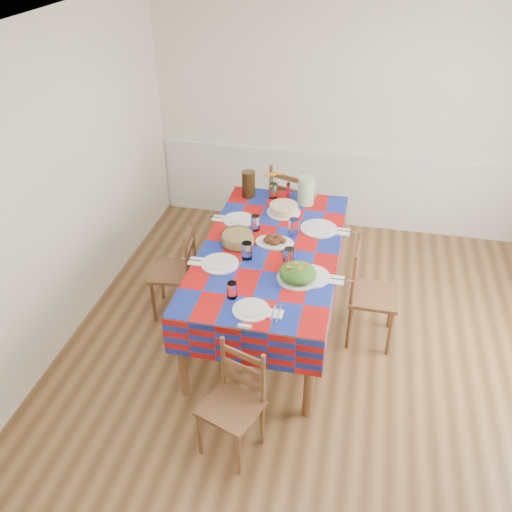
{
  "coord_description": "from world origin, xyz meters",
  "views": [
    {
      "loc": [
        0.21,
        -3.45,
        3.36
      ],
      "look_at": [
        -0.6,
        0.26,
        0.86
      ],
      "focal_mm": 38.0,
      "sensor_mm": 36.0,
      "label": 1
    }
  ],
  "objects": [
    {
      "name": "pasta_bowl",
      "position": [
        -0.8,
        0.42,
        0.9
      ],
      "size": [
        0.29,
        0.29,
        0.1
      ],
      "color": "white",
      "rests_on": "dining_table"
    },
    {
      "name": "chair_left",
      "position": [
        -1.39,
        0.44,
        0.46
      ],
      "size": [
        0.45,
        0.47,
        0.94
      ],
      "rotation": [
        0.0,
        0.0,
        -1.42
      ],
      "color": "brown",
      "rests_on": "room"
    },
    {
      "name": "tea_pitcher",
      "position": [
        -0.91,
        1.33,
        0.99
      ],
      "size": [
        0.13,
        0.13,
        0.27
      ],
      "primitive_type": "cylinder",
      "color": "black",
      "rests_on": "dining_table"
    },
    {
      "name": "green_pitcher",
      "position": [
        -0.32,
        1.31,
        0.99
      ],
      "size": [
        0.16,
        0.16,
        0.28
      ],
      "primitive_type": "cylinder",
      "color": "#9BC389",
      "rests_on": "dining_table"
    },
    {
      "name": "meat_platter",
      "position": [
        -0.48,
        0.5,
        0.88
      ],
      "size": [
        0.34,
        0.24,
        0.07
      ],
      "color": "white",
      "rests_on": "dining_table"
    },
    {
      "name": "hot_sauce",
      "position": [
        -0.51,
        1.38,
        0.94
      ],
      "size": [
        0.04,
        0.04,
        0.17
      ],
      "primitive_type": "cylinder",
      "color": "red",
      "rests_on": "dining_table"
    },
    {
      "name": "chair_right",
      "position": [
        0.37,
        0.44,
        0.48
      ],
      "size": [
        0.42,
        0.44,
        0.98
      ],
      "rotation": [
        0.0,
        0.0,
        1.55
      ],
      "color": "brown",
      "rests_on": "room"
    },
    {
      "name": "flower_vase",
      "position": [
        -0.66,
        1.36,
        0.97
      ],
      "size": [
        0.18,
        0.15,
        0.29
      ],
      "color": "white",
      "rests_on": "dining_table"
    },
    {
      "name": "serving_utensils",
      "position": [
        -0.33,
        0.32,
        0.86
      ],
      "size": [
        0.17,
        0.39,
        0.01
      ],
      "color": "black",
      "rests_on": "dining_table"
    },
    {
      "name": "setting_left_near",
      "position": [
        -0.8,
        0.13,
        0.89
      ],
      "size": [
        0.57,
        0.34,
        0.15
      ],
      "rotation": [
        0.0,
        0.0,
        1.57
      ],
      "color": "white",
      "rests_on": "dining_table"
    },
    {
      "name": "dining_table",
      "position": [
        -0.5,
        0.43,
        0.76
      ],
      "size": [
        1.18,
        2.19,
        0.85
      ],
      "color": "brown",
      "rests_on": "room"
    },
    {
      "name": "cake",
      "position": [
        -0.5,
        1.06,
        0.9
      ],
      "size": [
        0.32,
        0.32,
        0.09
      ],
      "color": "white",
      "rests_on": "dining_table"
    },
    {
      "name": "chair_far",
      "position": [
        -0.52,
        1.82,
        0.5
      ],
      "size": [
        0.58,
        0.56,
        1.02
      ],
      "rotation": [
        0.0,
        0.0,
        2.78
      ],
      "color": "brown",
      "rests_on": "room"
    },
    {
      "name": "chair_near",
      "position": [
        -0.49,
        -0.96,
        0.43
      ],
      "size": [
        0.48,
        0.47,
        0.87
      ],
      "rotation": [
        0.0,
        0.0,
        -0.34
      ],
      "color": "brown",
      "rests_on": "room"
    },
    {
      "name": "setting_near_head",
      "position": [
        -0.53,
        -0.4,
        0.88
      ],
      "size": [
        0.45,
        0.3,
        0.13
      ],
      "color": "white",
      "rests_on": "dining_table"
    },
    {
      "name": "name_card",
      "position": [
        -0.48,
        -0.64,
        0.86
      ],
      "size": [
        0.1,
        0.03,
        0.02
      ],
      "primitive_type": "cube",
      "color": "white",
      "rests_on": "dining_table"
    },
    {
      "name": "setting_left_far",
      "position": [
        -0.82,
        0.78,
        0.89
      ],
      "size": [
        0.54,
        0.32,
        0.14
      ],
      "rotation": [
        0.0,
        0.0,
        1.57
      ],
      "color": "white",
      "rests_on": "dining_table"
    },
    {
      "name": "setting_right_near",
      "position": [
        -0.18,
        0.12,
        0.89
      ],
      "size": [
        0.59,
        0.34,
        0.15
      ],
      "rotation": [
        0.0,
        0.0,
        -1.57
      ],
      "color": "white",
      "rests_on": "dining_table"
    },
    {
      "name": "wainscot",
      "position": [
        0.0,
        2.48,
        0.49
      ],
      "size": [
        4.41,
        0.06,
        0.92
      ],
      "color": "white",
      "rests_on": "room"
    },
    {
      "name": "salad_platter",
      "position": [
        -0.21,
        0.01,
        0.91
      ],
      "size": [
        0.33,
        0.33,
        0.14
      ],
      "color": "white",
      "rests_on": "dining_table"
    },
    {
      "name": "room",
      "position": [
        0.0,
        0.0,
        1.35
      ],
      "size": [
        4.58,
        5.08,
        2.78
      ],
      "color": "brown",
      "rests_on": "ground"
    },
    {
      "name": "setting_right_far",
      "position": [
        -0.2,
        0.77,
        0.89
      ],
      "size": [
        0.63,
        0.36,
        0.16
      ],
      "rotation": [
        0.0,
        0.0,
        -1.57
      ],
      "color": "white",
      "rests_on": "dining_table"
    }
  ]
}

